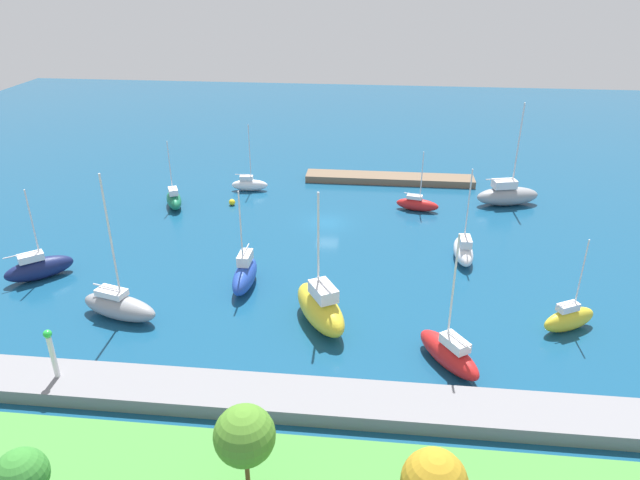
% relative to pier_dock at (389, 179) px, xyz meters
% --- Properties ---
extents(water, '(160.00, 160.00, 0.00)m').
position_rel_pier_dock_xyz_m(water, '(6.94, 14.11, -0.44)').
color(water, navy).
rests_on(water, ground).
extents(pier_dock, '(22.01, 3.16, 0.88)m').
position_rel_pier_dock_xyz_m(pier_dock, '(0.00, 0.00, 0.00)').
color(pier_dock, brown).
rests_on(pier_dock, ground).
extents(breakwater, '(59.45, 3.69, 1.04)m').
position_rel_pier_dock_xyz_m(breakwater, '(6.94, 43.50, 0.08)').
color(breakwater, gray).
rests_on(breakwater, ground).
extents(harbor_beacon, '(0.56, 0.56, 3.73)m').
position_rel_pier_dock_xyz_m(harbor_beacon, '(22.51, 43.50, 2.75)').
color(harbor_beacon, silver).
rests_on(harbor_beacon, breakwater).
extents(park_tree_midwest, '(3.20, 3.20, 5.34)m').
position_rel_pier_dock_xyz_m(park_tree_midwest, '(7.68, 51.11, 4.24)').
color(park_tree_midwest, brown).
rests_on(park_tree_midwest, shoreline_park).
extents(park_tree_center, '(2.56, 2.56, 4.96)m').
position_rel_pier_dock_xyz_m(park_tree_center, '(17.58, 54.61, 4.15)').
color(park_tree_center, brown).
rests_on(park_tree_center, shoreline_park).
extents(sailboat_yellow_along_channel, '(5.81, 7.54, 11.25)m').
position_rel_pier_dock_xyz_m(sailboat_yellow_along_channel, '(5.60, 34.01, 1.17)').
color(sailboat_yellow_along_channel, yellow).
rests_on(sailboat_yellow_along_channel, water).
extents(sailboat_red_inner_mooring, '(5.12, 2.42, 7.13)m').
position_rel_pier_dock_xyz_m(sailboat_red_inner_mooring, '(-3.19, 9.44, 0.36)').
color(sailboat_red_inner_mooring, red).
rests_on(sailboat_red_inner_mooring, water).
extents(sailboat_gray_lone_south, '(7.87, 4.13, 12.21)m').
position_rel_pier_dock_xyz_m(sailboat_gray_lone_south, '(-13.89, 6.59, 0.85)').
color(sailboat_gray_lone_south, gray).
rests_on(sailboat_gray_lone_south, water).
extents(sailboat_white_outer_mooring, '(1.84, 5.42, 9.23)m').
position_rel_pier_dock_xyz_m(sailboat_white_outer_mooring, '(-7.06, 21.49, 0.61)').
color(sailboat_white_outer_mooring, white).
rests_on(sailboat_white_outer_mooring, water).
extents(sailboat_navy_east_end, '(5.77, 5.29, 8.63)m').
position_rel_pier_dock_xyz_m(sailboat_navy_east_end, '(32.02, 29.24, 0.66)').
color(sailboat_navy_east_end, '#141E4C').
rests_on(sailboat_navy_east_end, water).
extents(sailboat_blue_center_basin, '(1.85, 5.85, 9.31)m').
position_rel_pier_dock_xyz_m(sailboat_blue_center_basin, '(12.92, 28.78, 0.83)').
color(sailboat_blue_center_basin, '#2347B2').
rests_on(sailboat_blue_center_basin, water).
extents(sailboat_green_far_south, '(3.51, 5.02, 7.95)m').
position_rel_pier_dock_xyz_m(sailboat_green_far_south, '(25.39, 11.44, 0.57)').
color(sailboat_green_far_south, '#19724C').
rests_on(sailboat_green_far_south, water).
extents(sailboat_yellow_far_north, '(4.88, 3.46, 7.90)m').
position_rel_pier_dock_xyz_m(sailboat_yellow_far_north, '(-13.91, 32.69, 0.62)').
color(sailboat_yellow_far_north, yellow).
rests_on(sailboat_yellow_far_north, water).
extents(sailboat_red_mid_basin, '(4.95, 6.08, 10.39)m').
position_rel_pier_dock_xyz_m(sailboat_red_mid_basin, '(-4.10, 38.21, 0.66)').
color(sailboat_red_mid_basin, red).
rests_on(sailboat_red_mid_basin, water).
extents(sailboat_gray_near_pier, '(7.20, 3.90, 12.51)m').
position_rel_pier_dock_xyz_m(sailboat_gray_near_pier, '(21.99, 34.74, 0.70)').
color(sailboat_gray_near_pier, gray).
rests_on(sailboat_gray_near_pier, water).
extents(sailboat_white_off_beacon, '(4.65, 1.65, 8.55)m').
position_rel_pier_dock_xyz_m(sailboat_white_off_beacon, '(17.69, 5.16, 0.40)').
color(sailboat_white_off_beacon, white).
rests_on(sailboat_white_off_beacon, water).
extents(mooring_buoy_yellow, '(0.75, 0.75, 0.75)m').
position_rel_pier_dock_xyz_m(mooring_buoy_yellow, '(18.73, 10.14, -0.06)').
color(mooring_buoy_yellow, yellow).
rests_on(mooring_buoy_yellow, water).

